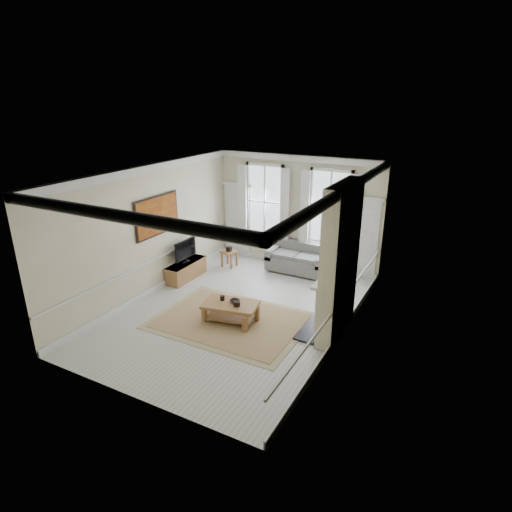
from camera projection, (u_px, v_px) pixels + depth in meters
The scene contains 23 objects.
floor at pixel (237, 312), 10.52m from camera, with size 7.20×7.20×0.00m, color #B7B5AD.
ceiling at pixel (235, 173), 9.32m from camera, with size 7.20×7.20×0.00m, color white.
back_wall at pixel (297, 212), 12.89m from camera, with size 5.20×5.20×0.00m, color beige.
left_wall at pixel (150, 231), 11.06m from camera, with size 7.20×7.20×0.00m, color beige.
right_wall at pixel (345, 266), 8.78m from camera, with size 7.20×7.20×0.00m, color beige.
window_left at pixel (265, 202), 13.24m from camera, with size 1.26×0.20×2.20m, color #B2BCC6, non-canonical shape.
window_right at pixel (330, 210), 12.32m from camera, with size 1.26×0.20×2.20m, color #B2BCC6, non-canonical shape.
door_left at pixel (238, 221), 13.95m from camera, with size 0.90×0.08×2.30m, color silver.
door_right at pixel (362, 239), 12.15m from camera, with size 0.90×0.08×2.30m, color silver.
painting at pixel (157, 216), 11.16m from camera, with size 0.05×1.66×1.06m, color #AB651D.
chimney_breast at pixel (340, 262), 9.02m from camera, with size 0.35×1.70×3.38m, color beige.
hearth at pixel (317, 327), 9.80m from camera, with size 0.55×1.50×0.05m, color black.
fireplace at pixel (327, 301), 9.46m from camera, with size 0.21×1.45×1.33m.
mirror at pixel (331, 245), 8.99m from camera, with size 0.06×1.26×1.06m, color gold.
sofa at pixel (299, 260), 12.82m from camera, with size 1.80×0.88×0.85m.
side_table at pixel (229, 254), 13.18m from camera, with size 0.53×0.53×0.50m.
rug at pixel (231, 321), 10.08m from camera, with size 3.50×2.60×0.02m, color #926E4B.
coffee_table at pixel (230, 306), 9.95m from camera, with size 1.38×0.97×0.47m.
ceramic_pot_a at pixel (222, 298), 10.05m from camera, with size 0.11×0.11×0.11m, color black.
ceramic_pot_b at pixel (237, 304), 9.77m from camera, with size 0.16×0.16×0.11m, color black.
bowl at pixel (234, 301), 9.97m from camera, with size 0.22×0.22×0.05m, color black.
tv_stand at pixel (186, 270), 12.35m from camera, with size 0.45×1.41×0.50m, color brown.
tv at pixel (186, 249), 12.11m from camera, with size 0.08×0.90×0.68m.
Camera 1 is at (4.80, -8.05, 5.00)m, focal length 30.00 mm.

